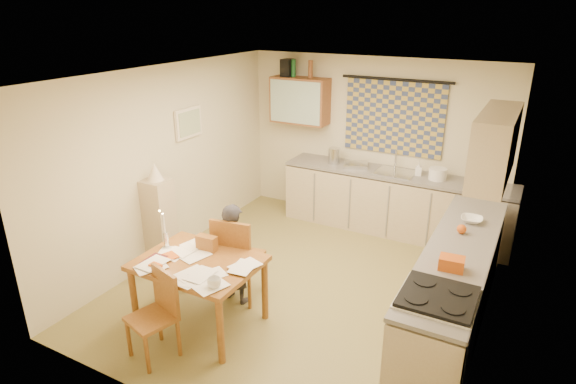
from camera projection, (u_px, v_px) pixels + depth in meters
The scene contains 44 objects.
floor at pixel (305, 285), 5.85m from camera, with size 4.00×4.50×0.02m, color olive.
ceiling at pixel (308, 74), 4.94m from camera, with size 4.00×4.50×0.02m, color white.
wall_back at pixel (373, 142), 7.25m from camera, with size 4.00×0.02×2.50m, color beige.
wall_front at pixel (171, 283), 3.54m from camera, with size 4.00×0.02×2.50m, color beige.
wall_left at pixel (169, 162), 6.28m from camera, with size 0.02×4.50×2.50m, color beige.
wall_right at pixel (499, 224), 4.50m from camera, with size 0.02×4.50×2.50m, color beige.
window_blind at pixel (394, 118), 6.94m from camera, with size 1.45×0.03×1.05m, color navy.
curtain_rod at pixel (396, 79), 6.72m from camera, with size 0.04×0.04×1.60m, color black.
wall_cabinet at pixel (300, 100), 7.41m from camera, with size 0.90×0.34×0.70m, color brown.
wall_cabinet_glass at pixel (295, 102), 7.27m from camera, with size 0.84×0.02×0.64m, color #99B2A5.
upper_cabinet_right at pixel (495, 146), 4.82m from camera, with size 0.34×1.30×0.70m, color tan.
framed_print at pixel (188, 123), 6.43m from camera, with size 0.04×0.50×0.40m, color beige.
print_canvas at pixel (190, 123), 6.42m from camera, with size 0.01×0.42×0.32m, color beige.
counter_back at pixel (394, 203), 7.07m from camera, with size 3.30×0.62×0.92m.
counter_right at pixel (454, 288), 4.93m from camera, with size 0.62×2.95×0.92m.
stove at pixel (432, 343), 4.09m from camera, with size 0.62×0.62×0.96m.
sink at pixel (395, 176), 6.92m from camera, with size 0.55×0.45×0.10m, color silver.
tap at pixel (396, 160), 7.03m from camera, with size 0.03×0.03×0.28m, color silver.
dish_rack at pixel (356, 165), 7.16m from camera, with size 0.35×0.30×0.06m, color silver.
kettle at pixel (334, 156), 7.29m from camera, with size 0.18×0.18×0.24m, color silver.
mixing_bowl at pixel (438, 174), 6.62m from camera, with size 0.24×0.24×0.16m, color white.
soap_bottle at pixel (419, 169), 6.78m from camera, with size 0.10×0.10×0.19m, color white.
bowl at pixel (472, 220), 5.32m from camera, with size 0.24×0.24×0.06m, color white.
orange_bag at pixel (452, 263), 4.36m from camera, with size 0.22×0.16×0.12m, color #C25113.
fruit_orange at pixel (462, 229), 5.05m from camera, with size 0.10×0.10×0.10m, color #C25113.
speaker at pixel (288, 68), 7.33m from camera, with size 0.16×0.20×0.26m, color black.
bottle_green at pixel (293, 68), 7.29m from camera, with size 0.07×0.07×0.26m, color #195926.
bottle_brown at pixel (310, 69), 7.16m from camera, with size 0.07×0.07×0.26m, color brown.
dining_table at pixel (200, 292), 5.00m from camera, with size 1.21×0.92×0.75m.
chair_far at pixel (239, 272), 5.49m from camera, with size 0.54×0.54×1.03m.
chair_near at pixel (155, 331), 4.57m from camera, with size 0.49×0.49×0.87m.
person at pixel (234, 253), 5.34m from camera, with size 0.45×0.31×1.18m, color black.
shelf_stand at pixel (160, 224), 6.08m from camera, with size 0.32×0.30×1.17m, color tan.
lampshade at pixel (155, 172), 5.83m from camera, with size 0.20×0.20×0.22m, color beige.
letter_rack at pixel (207, 243), 5.06m from camera, with size 0.22×0.10×0.16m, color brown.
mug at pixel (214, 283), 4.38m from camera, with size 0.13×0.13×0.10m, color white.
magazine at pixel (147, 258), 4.89m from camera, with size 0.19×0.25×0.02m, color maroon.
book at pixel (161, 255), 4.96m from camera, with size 0.25×0.29×0.02m, color #C25113.
orange_box at pixel (155, 266), 4.72m from camera, with size 0.12×0.08×0.04m, color #C25113.
eyeglasses at pixel (194, 277), 4.56m from camera, with size 0.13×0.04×0.02m, color black.
candle_holder at pixel (166, 240), 5.10m from camera, with size 0.06×0.06×0.18m, color silver.
candle at pixel (164, 223), 5.02m from camera, with size 0.02×0.02×0.22m, color white.
candle_flame at pixel (159, 211), 5.01m from camera, with size 0.02×0.02×0.02m, color #FFCC66.
papers at pixel (193, 265), 4.76m from camera, with size 1.15×0.95×0.02m.
Camera 1 is at (2.21, -4.54, 3.15)m, focal length 30.00 mm.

